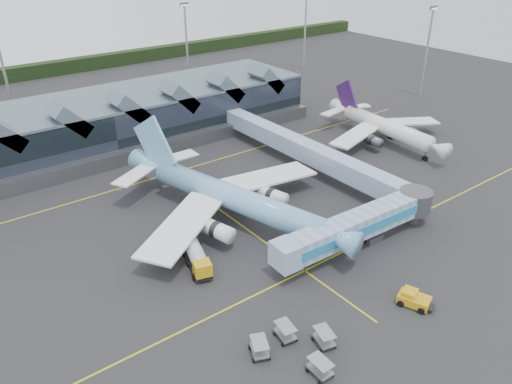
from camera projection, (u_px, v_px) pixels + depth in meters
ground at (266, 243)px, 69.63m from camera, size 260.00×260.00×0.00m
taxi_stripes at (226, 214)px, 76.67m from camera, size 120.00×60.00×0.01m
tree_line_far at (34, 71)px, 146.20m from camera, size 260.00×4.00×4.00m
terminal at (97, 124)px, 98.01m from camera, size 90.00×22.25×12.52m
light_masts at (173, 54)px, 119.28m from camera, size 132.40×42.56×22.45m
main_airliner at (227, 196)px, 73.67m from camera, size 35.28×41.35×13.47m
regional_jet at (383, 126)px, 101.52m from camera, size 28.43×31.08×10.66m
jet_bridge at (366, 222)px, 68.10m from camera, size 27.93×5.18×5.27m
fuel_truck at (196, 255)px, 64.32m from camera, size 4.27×8.53×2.86m
pushback_tug at (414, 299)px, 57.87m from camera, size 3.55×4.45×1.79m
baggage_carts at (297, 345)px, 51.20m from camera, size 8.72×8.46×1.76m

